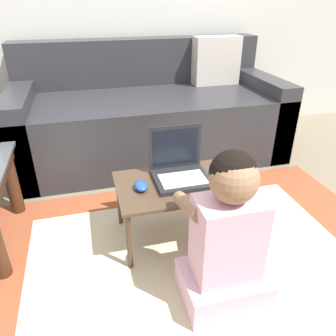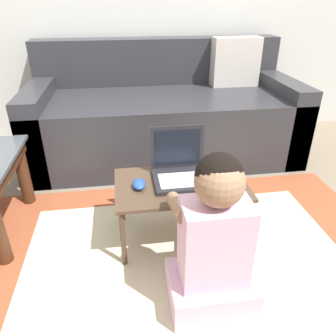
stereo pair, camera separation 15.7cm
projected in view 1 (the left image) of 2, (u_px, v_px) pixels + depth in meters
ground_plane at (164, 247)px, 1.63m from camera, size 16.00×16.00×0.00m
area_rug at (194, 262)px, 1.54m from camera, size 2.11×1.47×0.01m
couch at (150, 116)px, 2.49m from camera, size 1.92×0.88×0.83m
laptop_desk at (181, 188)px, 1.59m from camera, size 0.63×0.39×0.32m
laptop at (180, 171)px, 1.59m from camera, size 0.26×0.23×0.24m
computer_mouse at (141, 186)px, 1.51m from camera, size 0.06×0.09×0.04m
person_seated at (227, 239)px, 1.23m from camera, size 0.33×0.38×0.67m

